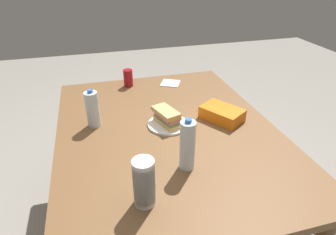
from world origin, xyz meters
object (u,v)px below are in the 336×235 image
object	(u,v)px
chip_bag	(222,114)
water_bottle_tall	(188,145)
paper_plate	(168,124)
sandwich	(167,117)
soda_can_red	(128,78)
plastic_cup_stack	(144,183)
water_bottle_spare	(93,109)
dining_table	(167,141)

from	to	relation	value
chip_bag	water_bottle_tall	distance (m)	0.49
paper_plate	sandwich	distance (m)	0.05
soda_can_red	plastic_cup_stack	bearing A→B (deg)	174.63
soda_can_red	water_bottle_tall	size ratio (longest dim) A/B	0.49
water_bottle_tall	water_bottle_spare	xyz separation A→B (m)	(0.48, 0.38, -0.02)
sandwich	soda_can_red	xyz separation A→B (m)	(0.60, 0.13, 0.01)
sandwich	water_bottle_tall	xyz separation A→B (m)	(-0.37, 0.01, 0.07)
soda_can_red	plastic_cup_stack	size ratio (longest dim) A/B	0.60
paper_plate	chip_bag	bearing A→B (deg)	-92.48
sandwich	plastic_cup_stack	size ratio (longest dim) A/B	0.98
chip_bag	paper_plate	bearing A→B (deg)	55.12
paper_plate	water_bottle_spare	distance (m)	0.42
soda_can_red	plastic_cup_stack	xyz separation A→B (m)	(-1.14, 0.11, 0.04)
soda_can_red	sandwich	bearing A→B (deg)	-168.09
paper_plate	water_bottle_tall	xyz separation A→B (m)	(-0.37, 0.01, 0.11)
paper_plate	soda_can_red	size ratio (longest dim) A/B	1.87
chip_bag	plastic_cup_stack	size ratio (longest dim) A/B	1.13
dining_table	paper_plate	size ratio (longest dim) A/B	6.72
paper_plate	plastic_cup_stack	bearing A→B (deg)	155.92
water_bottle_tall	chip_bag	bearing A→B (deg)	-42.90
paper_plate	water_bottle_spare	world-z (taller)	water_bottle_spare
sandwich	dining_table	bearing A→B (deg)	162.78
dining_table	water_bottle_tall	size ratio (longest dim) A/B	6.13
water_bottle_spare	water_bottle_tall	bearing A→B (deg)	-141.38
plastic_cup_stack	water_bottle_spare	size ratio (longest dim) A/B	0.93
sandwich	water_bottle_tall	distance (m)	0.38
chip_bag	water_bottle_tall	world-z (taller)	water_bottle_tall
sandwich	water_bottle_tall	world-z (taller)	water_bottle_tall
sandwich	plastic_cup_stack	xyz separation A→B (m)	(-0.53, 0.23, 0.05)
water_bottle_spare	dining_table	bearing A→B (deg)	-110.46
water_bottle_tall	water_bottle_spare	world-z (taller)	water_bottle_tall
water_bottle_tall	water_bottle_spare	distance (m)	0.61
water_bottle_tall	plastic_cup_stack	size ratio (longest dim) A/B	1.23
sandwich	soda_can_red	size ratio (longest dim) A/B	1.63
paper_plate	sandwich	xyz separation A→B (m)	(0.00, 0.00, 0.05)
paper_plate	water_bottle_spare	size ratio (longest dim) A/B	1.05
dining_table	sandwich	bearing A→B (deg)	-17.22
soda_can_red	plastic_cup_stack	world-z (taller)	plastic_cup_stack
sandwich	plastic_cup_stack	world-z (taller)	plastic_cup_stack
chip_bag	sandwich	bearing A→B (deg)	54.62
sandwich	water_bottle_spare	xyz separation A→B (m)	(0.10, 0.39, 0.05)
water_bottle_tall	soda_can_red	bearing A→B (deg)	6.84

